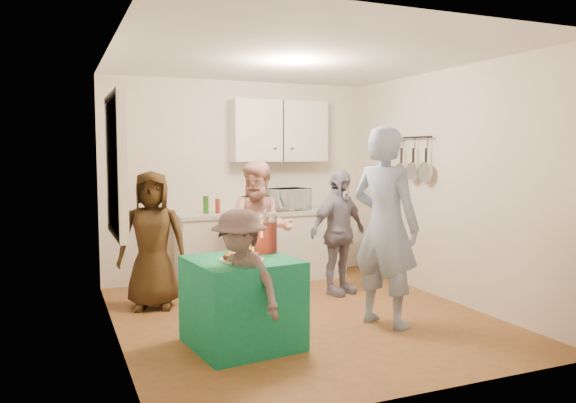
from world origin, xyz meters
name	(u,v)px	position (x,y,z in m)	size (l,w,h in m)	color
floor	(301,316)	(0.00, 0.00, 0.00)	(4.00, 4.00, 0.00)	brown
ceiling	(302,57)	(0.00, 0.00, 2.60)	(4.00, 4.00, 0.00)	white
back_wall	(240,180)	(0.00, 2.00, 1.30)	(3.60, 3.60, 0.00)	silver
left_wall	(114,195)	(-1.80, 0.00, 1.30)	(4.00, 4.00, 0.00)	silver
right_wall	(448,185)	(1.80, 0.00, 1.30)	(4.00, 4.00, 0.00)	silver
window_night	(114,165)	(-1.77, 0.30, 1.55)	(0.04, 1.00, 1.20)	black
counter	(262,248)	(0.20, 1.70, 0.43)	(2.20, 0.58, 0.86)	white
countertop	(262,213)	(0.20, 1.70, 0.89)	(2.24, 0.62, 0.05)	beige
upper_cabinet	(279,131)	(0.50, 1.85, 1.95)	(1.30, 0.30, 0.80)	white
pot_rack	(406,158)	(1.72, 0.70, 1.60)	(0.12, 1.00, 0.60)	black
microwave	(288,199)	(0.57, 1.70, 1.05)	(0.52, 0.35, 0.29)	white
party_table	(242,302)	(-0.82, -0.58, 0.38)	(0.85, 0.85, 0.76)	#11754F
donut_cake	(242,250)	(-0.84, -0.65, 0.85)	(0.38, 0.38, 0.18)	#381C0C
punch_jar	(265,234)	(-0.53, -0.37, 0.93)	(0.22, 0.22, 0.34)	red
man_birthday	(385,227)	(0.63, -0.56, 0.96)	(0.70, 0.46, 1.92)	#95ACD9
woman_back_left	(152,240)	(-1.34, 0.92, 0.74)	(0.72, 0.47, 1.48)	brown
woman_back_center	(261,231)	(-0.15, 0.80, 0.78)	(0.76, 0.59, 1.57)	#D0736D
woman_back_right	(338,232)	(0.78, 0.69, 0.73)	(0.86, 0.36, 1.47)	#161036
child_near_left	(240,284)	(-0.92, -0.86, 0.61)	(0.79, 0.45, 1.22)	#574546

